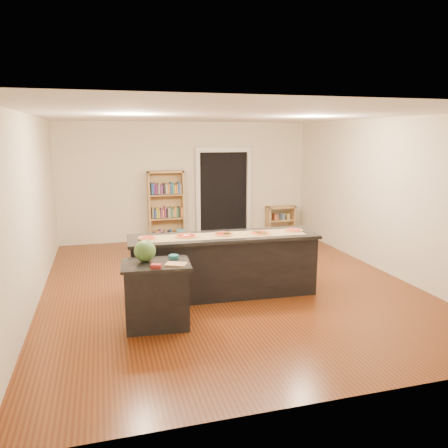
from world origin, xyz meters
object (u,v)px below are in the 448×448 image
object	(u,v)px
bookshelf	(166,207)
waste_bin	(181,236)
watermelon	(145,251)
kitchen_island	(224,265)
low_shelf	(280,220)
side_counter	(157,294)

from	to	relation	value
bookshelf	waste_bin	size ratio (longest dim) A/B	5.53
waste_bin	watermelon	world-z (taller)	watermelon
kitchen_island	low_shelf	distance (m)	4.56
bookshelf	waste_bin	distance (m)	0.77
kitchen_island	watermelon	xyz separation A→B (m)	(-1.28, -0.78, 0.52)
kitchen_island	watermelon	size ratio (longest dim) A/B	10.37
low_shelf	waste_bin	xyz separation A→B (m)	(-2.60, -0.15, -0.21)
bookshelf	low_shelf	size ratio (longest dim) A/B	2.33
kitchen_island	waste_bin	distance (m)	3.64
kitchen_island	bookshelf	distance (m)	3.81
low_shelf	side_counter	bearing A→B (deg)	-128.53
watermelon	side_counter	bearing A→B (deg)	-42.09
low_shelf	waste_bin	world-z (taller)	low_shelf
waste_bin	watermelon	xyz separation A→B (m)	(-1.24, -4.40, 0.86)
kitchen_island	side_counter	world-z (taller)	kitchen_island
bookshelf	waste_bin	world-z (taller)	bookshelf
bookshelf	watermelon	xyz separation A→B (m)	(-0.93, -4.56, 0.17)
watermelon	bookshelf	bearing A→B (deg)	78.44
kitchen_island	low_shelf	size ratio (longest dim) A/B	4.06
watermelon	waste_bin	bearing A→B (deg)	74.28
side_counter	bookshelf	xyz separation A→B (m)	(0.81, 4.67, 0.40)
bookshelf	watermelon	size ratio (longest dim) A/B	5.94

